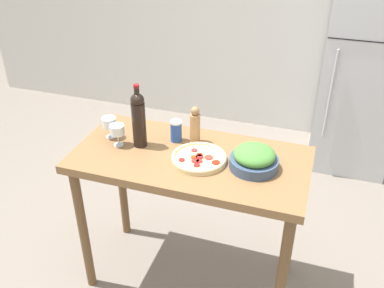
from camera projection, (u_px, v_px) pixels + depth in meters
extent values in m
plane|color=slate|center=(191.00, 275.00, 2.85)|extent=(14.00, 14.00, 0.00)
cube|color=silver|center=(266.00, 1.00, 3.99)|extent=(6.40, 0.06, 2.60)
cube|color=#B7BCC1|center=(362.00, 72.00, 3.64)|extent=(0.66, 0.71, 1.71)
cube|color=black|center=(373.00, 42.00, 3.16)|extent=(0.65, 0.01, 0.01)
cylinder|color=#B2B2B7|center=(330.00, 96.00, 3.45)|extent=(0.02, 0.02, 0.77)
cube|color=brown|center=(190.00, 160.00, 2.37)|extent=(1.30, 0.64, 0.05)
cylinder|color=brown|center=(83.00, 231.00, 2.56)|extent=(0.06, 0.06, 0.90)
cylinder|color=brown|center=(281.00, 280.00, 2.25)|extent=(0.06, 0.06, 0.90)
cylinder|color=brown|center=(122.00, 182.00, 2.98)|extent=(0.06, 0.06, 0.90)
cylinder|color=brown|center=(293.00, 218.00, 2.66)|extent=(0.06, 0.06, 0.90)
cylinder|color=black|center=(139.00, 125.00, 2.39)|extent=(0.08, 0.08, 0.27)
sphere|color=black|center=(137.00, 100.00, 2.31)|extent=(0.08, 0.08, 0.08)
cylinder|color=black|center=(137.00, 94.00, 2.29)|extent=(0.03, 0.03, 0.07)
cylinder|color=maroon|center=(136.00, 86.00, 2.26)|extent=(0.03, 0.03, 0.02)
cylinder|color=silver|center=(119.00, 145.00, 2.45)|extent=(0.06, 0.06, 0.00)
cylinder|color=silver|center=(118.00, 139.00, 2.44)|extent=(0.01, 0.01, 0.07)
cylinder|color=white|center=(117.00, 130.00, 2.40)|extent=(0.08, 0.08, 0.06)
cylinder|color=maroon|center=(117.00, 132.00, 2.41)|extent=(0.07, 0.07, 0.02)
cylinder|color=silver|center=(111.00, 137.00, 2.53)|extent=(0.06, 0.06, 0.00)
cylinder|color=silver|center=(110.00, 131.00, 2.51)|extent=(0.01, 0.01, 0.07)
cylinder|color=white|center=(109.00, 122.00, 2.48)|extent=(0.08, 0.08, 0.06)
cylinder|color=maroon|center=(109.00, 125.00, 2.49)|extent=(0.07, 0.07, 0.02)
cylinder|color=#AD7F51|center=(195.00, 128.00, 2.44)|extent=(0.06, 0.06, 0.18)
sphere|color=#936C45|center=(195.00, 111.00, 2.38)|extent=(0.05, 0.05, 0.05)
cylinder|color=#384C6B|center=(254.00, 163.00, 2.24)|extent=(0.26, 0.26, 0.06)
ellipsoid|color=#478438|center=(254.00, 155.00, 2.21)|extent=(0.22, 0.22, 0.09)
cylinder|color=#DBC189|center=(199.00, 159.00, 2.31)|extent=(0.30, 0.30, 0.02)
torus|color=#DBC189|center=(199.00, 157.00, 2.30)|extent=(0.30, 0.30, 0.02)
cylinder|color=red|center=(195.00, 161.00, 2.27)|extent=(0.04, 0.04, 0.01)
cylinder|color=red|center=(209.00, 157.00, 2.30)|extent=(0.05, 0.05, 0.01)
cylinder|color=red|center=(199.00, 161.00, 2.27)|extent=(0.04, 0.04, 0.01)
cylinder|color=red|center=(197.00, 165.00, 2.24)|extent=(0.03, 0.03, 0.01)
cylinder|color=red|center=(200.00, 157.00, 2.31)|extent=(0.04, 0.04, 0.01)
cylinder|color=red|center=(216.00, 162.00, 2.26)|extent=(0.04, 0.04, 0.01)
cylinder|color=red|center=(182.00, 160.00, 2.28)|extent=(0.03, 0.03, 0.01)
cylinder|color=red|center=(194.00, 150.00, 2.36)|extent=(0.03, 0.03, 0.01)
cylinder|color=red|center=(194.00, 157.00, 2.30)|extent=(0.04, 0.04, 0.01)
cylinder|color=red|center=(199.00, 155.00, 2.32)|extent=(0.04, 0.04, 0.01)
cylinder|color=#284CA3|center=(176.00, 132.00, 2.47)|extent=(0.06, 0.06, 0.12)
cylinder|color=white|center=(176.00, 122.00, 2.44)|extent=(0.07, 0.07, 0.01)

